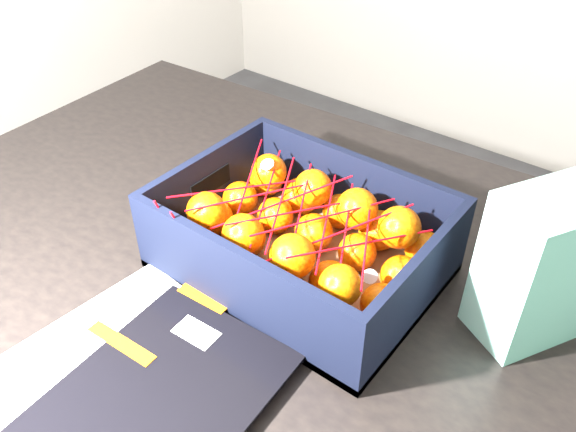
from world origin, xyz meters
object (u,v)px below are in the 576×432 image
Objects in this scene: table at (265,284)px; produce_crate at (301,246)px; magazine_stack at (131,381)px; retail_carton at (542,267)px.

table is 0.16m from produce_crate.
retail_carton is at bearing 48.93° from magazine_stack.
magazine_stack is at bearing -79.96° from table.
magazine_stack is (0.05, -0.30, 0.11)m from table.
table is 3.43× the size of produce_crate.
retail_carton reaches higher than table.
magazine_stack is 0.28m from produce_crate.
produce_crate is 0.31m from retail_carton.
retail_carton is (0.37, 0.07, 0.20)m from table.
retail_carton reaches higher than produce_crate.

